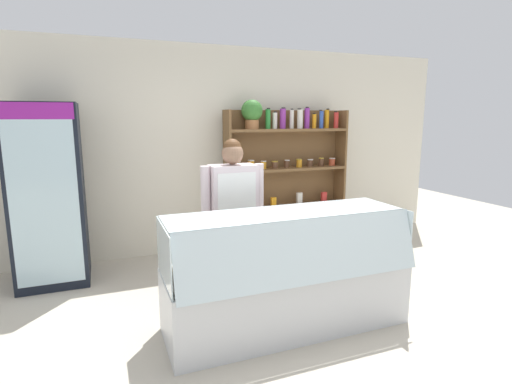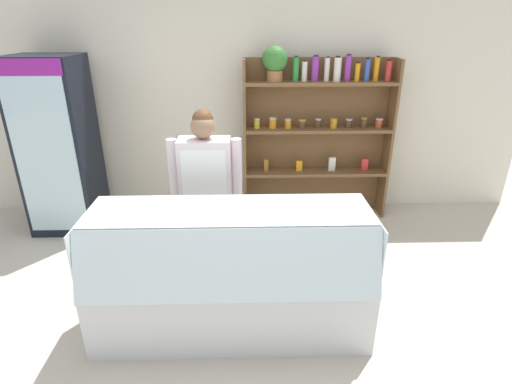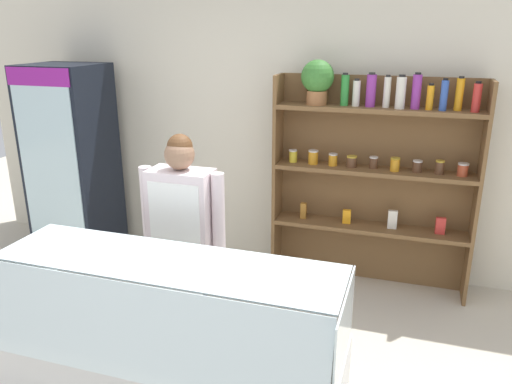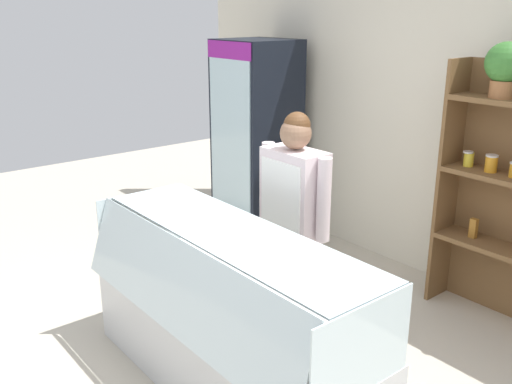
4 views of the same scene
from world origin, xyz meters
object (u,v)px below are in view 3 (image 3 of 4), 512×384
at_px(shelving_unit, 367,162).
at_px(deli_display_case, 169,369).
at_px(drinks_fridge, 73,164).
at_px(shop_clerk, 183,225).

height_order(shelving_unit, deli_display_case, shelving_unit).
relative_size(drinks_fridge, shop_clerk, 1.22).
relative_size(shelving_unit, shop_clerk, 1.27).
height_order(drinks_fridge, deli_display_case, drinks_fridge).
bearing_deg(shop_clerk, shelving_unit, 49.34).
bearing_deg(deli_display_case, drinks_fridge, 137.34).
relative_size(deli_display_case, shop_clerk, 1.30).
distance_m(drinks_fridge, deli_display_case, 2.73).
xyz_separation_m(drinks_fridge, shop_clerk, (1.72, -1.07, -0.03)).
height_order(shelving_unit, shop_clerk, shelving_unit).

